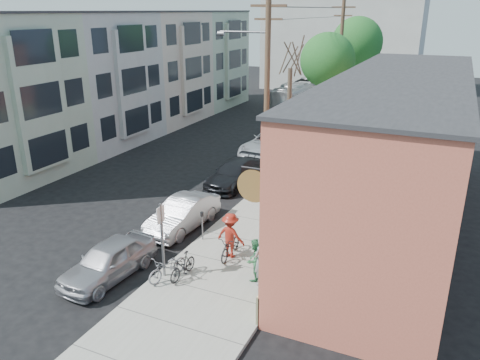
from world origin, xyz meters
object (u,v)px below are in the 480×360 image
at_px(parking_meter_far, 290,151).
at_px(patio_chair_a, 284,250).
at_px(tree_leafy_far, 357,43).
at_px(parking_meter_near, 202,221).
at_px(car_3, 273,144).
at_px(patron_green, 255,260).
at_px(parked_bike_b, 168,267).
at_px(car_1, 183,214).
at_px(cyclist, 231,235).
at_px(car_0, 109,260).
at_px(tree_leafy_mid, 327,60).
at_px(patio_chair_b, 267,282).
at_px(bus, 297,96).
at_px(car_2, 235,173).
at_px(car_4, 305,125).
at_px(tree_bare, 288,124).
at_px(utility_pole_near, 266,90).
at_px(patron_grey, 261,260).
at_px(parked_bike_a, 183,266).
at_px(sign_post, 162,233).

distance_m(parking_meter_far, patio_chair_a, 12.05).
bearing_deg(tree_leafy_far, parking_meter_near, -91.17).
bearing_deg(patio_chair_a, car_3, 127.82).
xyz_separation_m(parking_meter_far, patio_chair_a, (3.66, -11.48, -0.39)).
bearing_deg(patron_green, parking_meter_near, -105.02).
xyz_separation_m(parked_bike_b, car_1, (-1.77, 3.98, 0.09)).
height_order(cyclist, car_0, cyclist).
bearing_deg(car_0, tree_leafy_mid, 87.94).
distance_m(patio_chair_b, car_3, 16.18).
bearing_deg(bus, parking_meter_far, -72.52).
relative_size(car_2, car_4, 1.08).
bearing_deg(tree_bare, patio_chair_b, -73.98).
xyz_separation_m(parking_meter_far, car_0, (-1.78, -14.97, -0.30)).
bearing_deg(patio_chair_b, cyclist, 133.89).
relative_size(car_0, car_2, 0.87).
relative_size(utility_pole_near, car_0, 2.49).
xyz_separation_m(utility_pole_near, patron_grey, (3.31, -8.66, -4.34)).
bearing_deg(utility_pole_near, cyclist, -78.21).
bearing_deg(car_1, parking_meter_far, 85.81).
relative_size(tree_bare, patron_green, 3.87).
relative_size(tree_bare, patio_chair_b, 6.91).
relative_size(parking_meter_near, patron_grey, 0.68).
xyz_separation_m(patio_chair_b, patron_green, (-0.72, 0.59, 0.35)).
bearing_deg(tree_leafy_mid, parking_meter_far, -95.45).
bearing_deg(tree_leafy_mid, tree_bare, -90.00).
distance_m(parked_bike_a, car_0, 2.70).
relative_size(sign_post, parked_bike_b, 1.65).
relative_size(utility_pole_near, parked_bike_a, 6.65).
distance_m(utility_pole_near, car_2, 5.09).
bearing_deg(parking_meter_near, patron_green, -31.78).
distance_m(patio_chair_a, parked_bike_a, 3.89).
bearing_deg(parked_bike_b, tree_leafy_far, 105.83).
bearing_deg(car_4, parked_bike_b, -85.58).
bearing_deg(tree_leafy_far, car_2, -96.38).
bearing_deg(car_3, tree_leafy_far, 84.93).
bearing_deg(parking_meter_near, bus, 100.14).
distance_m(patio_chair_a, car_4, 20.34).
distance_m(cyclist, car_1, 3.55).
xyz_separation_m(patio_chair_a, parked_bike_a, (-2.89, -2.60, 0.01)).
height_order(patron_green, bus, bus).
xyz_separation_m(parking_meter_far, patio_chair_b, (3.88, -13.76, -0.39)).
relative_size(patron_green, car_3, 0.26).
height_order(patron_green, car_1, patron_green).
relative_size(patio_chair_a, car_2, 0.19).
bearing_deg(patron_green, tree_leafy_mid, -155.39).
distance_m(parking_meter_far, patio_chair_b, 14.31).
relative_size(tree_leafy_far, patron_green, 5.43).
relative_size(parking_meter_near, patio_chair_b, 1.41).
distance_m(utility_pole_near, cyclist, 8.70).
relative_size(tree_leafy_far, patio_chair_b, 9.71).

